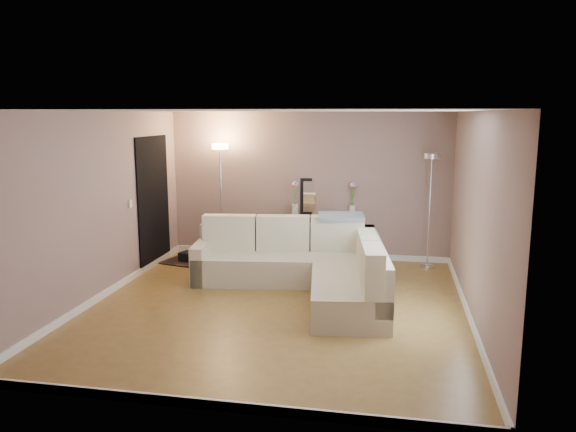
% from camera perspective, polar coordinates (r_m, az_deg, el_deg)
% --- Properties ---
extents(floor, '(5.00, 5.50, 0.01)m').
position_cam_1_polar(floor, '(7.67, -1.12, -9.21)').
color(floor, olive).
rests_on(floor, ground).
extents(ceiling, '(5.00, 5.50, 0.01)m').
position_cam_1_polar(ceiling, '(7.23, -1.19, 10.67)').
color(ceiling, white).
rests_on(ceiling, ground).
extents(wall_back, '(5.00, 0.02, 2.60)m').
position_cam_1_polar(wall_back, '(10.03, 2.07, 3.11)').
color(wall_back, gray).
rests_on(wall_back, ground).
extents(wall_front, '(5.00, 0.02, 2.60)m').
position_cam_1_polar(wall_front, '(4.74, -8.00, -5.24)').
color(wall_front, gray).
rests_on(wall_front, ground).
extents(wall_left, '(0.02, 5.50, 2.60)m').
position_cam_1_polar(wall_left, '(8.22, -18.54, 0.97)').
color(wall_left, gray).
rests_on(wall_left, ground).
extents(wall_right, '(0.02, 5.50, 2.60)m').
position_cam_1_polar(wall_right, '(7.26, 18.62, -0.22)').
color(wall_right, gray).
rests_on(wall_right, ground).
extents(baseboard_back, '(5.00, 0.03, 0.10)m').
position_cam_1_polar(baseboard_back, '(10.24, 2.00, -3.87)').
color(baseboard_back, white).
rests_on(baseboard_back, ground).
extents(baseboard_front, '(5.00, 0.03, 0.10)m').
position_cam_1_polar(baseboard_front, '(5.23, -7.55, -18.47)').
color(baseboard_front, white).
rests_on(baseboard_front, ground).
extents(baseboard_left, '(0.03, 5.50, 0.10)m').
position_cam_1_polar(baseboard_left, '(8.49, -17.91, -7.39)').
color(baseboard_left, white).
rests_on(baseboard_left, ground).
extents(baseboard_right, '(0.03, 5.50, 0.10)m').
position_cam_1_polar(baseboard_right, '(7.58, 17.88, -9.55)').
color(baseboard_right, white).
rests_on(baseboard_right, ground).
extents(doorway, '(0.02, 1.20, 2.20)m').
position_cam_1_polar(doorway, '(9.74, -13.49, 1.42)').
color(doorway, black).
rests_on(doorway, ground).
extents(switch_plate, '(0.02, 0.08, 0.12)m').
position_cam_1_polar(switch_plate, '(8.97, -15.72, 1.21)').
color(switch_plate, white).
rests_on(switch_plate, ground).
extents(sectional_sofa, '(3.11, 2.78, 0.98)m').
position_cam_1_polar(sectional_sofa, '(8.30, 2.07, -5.03)').
color(sectional_sofa, beige).
rests_on(sectional_sofa, floor).
extents(throw_blanket, '(0.77, 0.53, 0.09)m').
position_cam_1_polar(throw_blanket, '(8.84, 5.43, -0.01)').
color(throw_blanket, '#7E95A3').
rests_on(throw_blanket, sectional_sofa).
extents(console_table, '(1.22, 0.44, 0.74)m').
position_cam_1_polar(console_table, '(10.01, 3.17, -2.05)').
color(console_table, black).
rests_on(console_table, floor).
extents(leaning_mirror, '(0.85, 0.12, 0.66)m').
position_cam_1_polar(leaning_mirror, '(10.04, 3.67, 1.97)').
color(leaning_mirror, black).
rests_on(leaning_mirror, console_table).
extents(table_decor, '(0.51, 0.13, 0.12)m').
position_cam_1_polar(table_decor, '(9.91, 3.61, 0.04)').
color(table_decor, orange).
rests_on(table_decor, console_table).
extents(flower_vase_left, '(0.14, 0.12, 0.63)m').
position_cam_1_polar(flower_vase_left, '(9.93, 0.73, 1.47)').
color(flower_vase_left, silver).
rests_on(flower_vase_left, console_table).
extents(flower_vase_right, '(0.14, 0.12, 0.63)m').
position_cam_1_polar(flower_vase_right, '(9.91, 6.58, 1.38)').
color(flower_vase_right, silver).
rests_on(flower_vase_right, console_table).
extents(floor_lamp_lit, '(0.35, 0.35, 2.04)m').
position_cam_1_polar(floor_lamp_lit, '(10.04, -6.85, 3.86)').
color(floor_lamp_lit, silver).
rests_on(floor_lamp_lit, floor).
extents(floor_lamp_unlit, '(0.34, 0.34, 1.93)m').
position_cam_1_polar(floor_lamp_unlit, '(9.57, 14.28, 2.81)').
color(floor_lamp_unlit, silver).
rests_on(floor_lamp_unlit, floor).
extents(charcoal_rug, '(1.53, 1.28, 0.02)m').
position_cam_1_polar(charcoal_rug, '(10.03, -8.36, -4.51)').
color(charcoal_rug, black).
rests_on(charcoal_rug, floor).
extents(black_bag, '(0.43, 0.35, 0.24)m').
position_cam_1_polar(black_bag, '(10.05, -9.80, -4.33)').
color(black_bag, black).
rests_on(black_bag, charcoal_rug).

